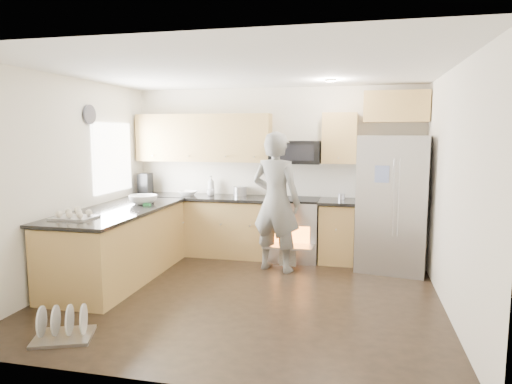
% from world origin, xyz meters
% --- Properties ---
extents(ground, '(4.50, 4.50, 0.00)m').
position_xyz_m(ground, '(0.00, 0.00, 0.00)').
color(ground, black).
rests_on(ground, ground).
extents(room_shell, '(4.54, 4.04, 2.62)m').
position_xyz_m(room_shell, '(-0.04, 0.02, 1.67)').
color(room_shell, white).
rests_on(room_shell, ground).
extents(back_cabinet_run, '(4.45, 0.64, 2.50)m').
position_xyz_m(back_cabinet_run, '(-0.59, 1.75, 0.96)').
color(back_cabinet_run, tan).
rests_on(back_cabinet_run, ground).
extents(peninsula, '(0.96, 2.36, 1.05)m').
position_xyz_m(peninsula, '(-1.75, 0.25, 0.47)').
color(peninsula, tan).
rests_on(peninsula, ground).
extents(stove_range, '(0.76, 0.97, 1.79)m').
position_xyz_m(stove_range, '(0.35, 1.69, 0.68)').
color(stove_range, '#B7B7BC').
rests_on(stove_range, ground).
extents(refrigerator, '(1.03, 0.86, 1.87)m').
position_xyz_m(refrigerator, '(1.77, 1.45, 0.94)').
color(refrigerator, '#B7B7BC').
rests_on(refrigerator, ground).
extents(person, '(0.80, 0.64, 1.93)m').
position_xyz_m(person, '(0.19, 1.07, 0.96)').
color(person, gray).
rests_on(person, ground).
extents(dish_rack, '(0.63, 0.57, 0.32)m').
position_xyz_m(dish_rack, '(-1.36, -1.49, 0.09)').
color(dish_rack, '#B7B7BC').
rests_on(dish_rack, ground).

